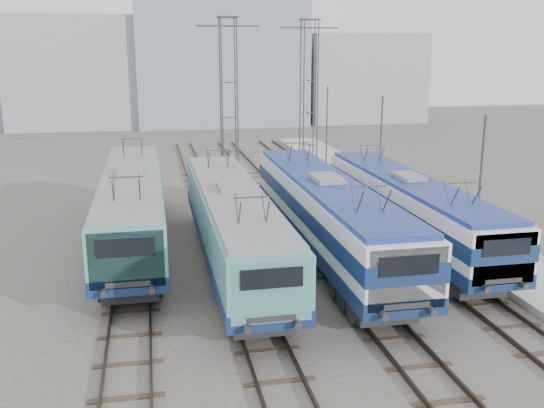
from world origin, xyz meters
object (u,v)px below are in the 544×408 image
at_px(mast_front, 479,193).
at_px(mast_rear, 327,128).
at_px(locomotive_center_right, 327,211).
at_px(mast_mid, 380,151).
at_px(locomotive_center_left, 233,222).
at_px(catenary_tower_east, 309,92).
at_px(locomotive_far_left, 132,204).
at_px(locomotive_far_right, 409,205).
at_px(catenary_tower_west, 229,95).

xyz_separation_m(mast_front, mast_rear, (0.00, 24.00, 0.00)).
relative_size(locomotive_center_right, mast_mid, 2.69).
distance_m(locomotive_center_left, locomotive_center_right, 4.52).
relative_size(catenary_tower_east, mast_rear, 1.71).
height_order(locomotive_far_left, mast_front, mast_front).
bearing_deg(mast_rear, mast_mid, -90.00).
height_order(locomotive_far_left, locomotive_far_right, locomotive_far_left).
height_order(locomotive_center_left, catenary_tower_east, catenary_tower_east).
relative_size(catenary_tower_west, catenary_tower_east, 1.00).
bearing_deg(mast_rear, catenary_tower_east, -136.40).
distance_m(catenary_tower_west, mast_rear, 9.99).
xyz_separation_m(locomotive_center_right, mast_front, (6.35, -2.36, 1.10)).
bearing_deg(catenary_tower_east, mast_mid, -78.14).
bearing_deg(locomotive_center_right, catenary_tower_west, 97.27).
distance_m(catenary_tower_east, mast_rear, 4.28).
bearing_deg(catenary_tower_east, mast_front, -84.55).
bearing_deg(mast_front, mast_rear, 90.00).
xyz_separation_m(locomotive_far_right, mast_mid, (1.85, 8.70, 1.27)).
relative_size(locomotive_center_left, mast_front, 2.58).
bearing_deg(catenary_tower_east, locomotive_far_right, -89.23).
relative_size(locomotive_center_left, locomotive_center_right, 0.96).
bearing_deg(mast_rear, locomotive_center_left, -116.25).
relative_size(catenary_tower_east, mast_mid, 1.71).
distance_m(locomotive_far_left, mast_front, 16.53).
xyz_separation_m(locomotive_far_left, locomotive_center_right, (9.00, -3.65, 0.08)).
xyz_separation_m(locomotive_center_left, mast_mid, (10.85, 10.01, 1.25)).
height_order(locomotive_far_left, mast_mid, mast_mid).
xyz_separation_m(locomotive_far_left, catenary_tower_west, (6.75, 13.98, 4.32)).
xyz_separation_m(mast_front, mast_mid, (0.00, 12.00, 0.00)).
xyz_separation_m(locomotive_far_left, mast_mid, (15.35, 5.98, 1.18)).
height_order(locomotive_center_left, catenary_tower_west, catenary_tower_west).
xyz_separation_m(locomotive_center_right, mast_rear, (6.35, 21.64, 1.10)).
bearing_deg(catenary_tower_west, catenary_tower_east, 17.10).
relative_size(locomotive_center_left, catenary_tower_east, 1.51).
distance_m(locomotive_center_left, mast_mid, 14.81).
relative_size(locomotive_far_left, mast_front, 2.66).
distance_m(locomotive_center_left, locomotive_far_right, 9.09).
distance_m(locomotive_center_right, locomotive_far_right, 4.60).
height_order(mast_front, mast_rear, same).
bearing_deg(locomotive_far_right, mast_front, -60.73).
xyz_separation_m(catenary_tower_west, mast_front, (8.60, -20.00, -3.14)).
bearing_deg(mast_front, catenary_tower_east, 95.45).
relative_size(mast_front, mast_rear, 1.00).
bearing_deg(locomotive_center_right, mast_front, -20.40).
bearing_deg(catenary_tower_west, locomotive_center_right, -82.73).
bearing_deg(mast_front, mast_mid, 90.00).
bearing_deg(mast_rear, mast_front, -90.00).
distance_m(locomotive_center_right, catenary_tower_west, 18.28).
distance_m(locomotive_center_left, mast_front, 11.10).
xyz_separation_m(locomotive_center_left, mast_rear, (10.85, 22.01, 1.25)).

